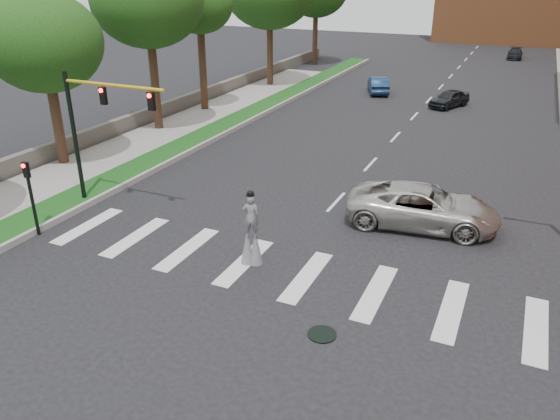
# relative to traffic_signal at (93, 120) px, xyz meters

# --- Properties ---
(ground_plane) EXTENTS (160.00, 160.00, 0.00)m
(ground_plane) POSITION_rel_traffic_signal_xyz_m (9.78, -3.00, -4.15)
(ground_plane) COLOR black
(ground_plane) RESTS_ON ground
(grass_median) EXTENTS (2.00, 60.00, 0.25)m
(grass_median) POSITION_rel_traffic_signal_xyz_m (-1.72, 17.00, -4.03)
(grass_median) COLOR #134314
(grass_median) RESTS_ON ground
(median_curb) EXTENTS (0.20, 60.00, 0.28)m
(median_curb) POSITION_rel_traffic_signal_xyz_m (-0.67, 17.00, -4.01)
(median_curb) COLOR #979792
(median_curb) RESTS_ON ground
(sidewalk_left) EXTENTS (4.00, 60.00, 0.18)m
(sidewalk_left) POSITION_rel_traffic_signal_xyz_m (-4.72, 7.00, -4.06)
(sidewalk_left) COLOR gray
(sidewalk_left) RESTS_ON ground
(stone_wall) EXTENTS (0.50, 56.00, 1.10)m
(stone_wall) POSITION_rel_traffic_signal_xyz_m (-7.22, 19.00, -3.60)
(stone_wall) COLOR #555049
(stone_wall) RESTS_ON ground
(manhole) EXTENTS (0.90, 0.90, 0.04)m
(manhole) POSITION_rel_traffic_signal_xyz_m (12.78, -5.00, -4.13)
(manhole) COLOR black
(manhole) RESTS_ON ground
(traffic_signal) EXTENTS (5.30, 0.23, 6.20)m
(traffic_signal) POSITION_rel_traffic_signal_xyz_m (0.00, 0.00, 0.00)
(traffic_signal) COLOR black
(traffic_signal) RESTS_ON ground
(secondary_signal) EXTENTS (0.25, 0.21, 3.23)m
(secondary_signal) POSITION_rel_traffic_signal_xyz_m (-0.52, -3.50, -2.20)
(secondary_signal) COLOR black
(secondary_signal) RESTS_ON ground
(stilt_performer) EXTENTS (0.82, 0.63, 3.00)m
(stilt_performer) POSITION_rel_traffic_signal_xyz_m (8.79, -1.93, -2.97)
(stilt_performer) COLOR #382316
(stilt_performer) RESTS_ON ground
(suv_crossing) EXTENTS (6.71, 3.68, 1.78)m
(suv_crossing) POSITION_rel_traffic_signal_xyz_m (14.00, 4.11, -3.26)
(suv_crossing) COLOR beige
(suv_crossing) RESTS_ON ground
(car_near) EXTENTS (3.11, 4.30, 1.36)m
(car_near) POSITION_rel_traffic_signal_xyz_m (11.66, 27.12, -3.47)
(car_near) COLOR black
(car_near) RESTS_ON ground
(car_mid) EXTENTS (3.01, 4.67, 1.45)m
(car_mid) POSITION_rel_traffic_signal_xyz_m (5.06, 29.96, -3.42)
(car_mid) COLOR navy
(car_mid) RESTS_ON ground
(car_far) EXTENTS (1.76, 4.19, 1.21)m
(car_far) POSITION_rel_traffic_signal_xyz_m (15.09, 56.10, -3.55)
(car_far) COLOR black
(car_far) RESTS_ON ground
(tree_1) EXTENTS (6.10, 6.10, 9.32)m
(tree_1) POSITION_rel_traffic_signal_xyz_m (-6.13, 3.70, 2.55)
(tree_1) COLOR #382316
(tree_1) RESTS_ON ground
(tree_2) EXTENTS (7.12, 7.12, 11.50)m
(tree_2) POSITION_rel_traffic_signal_xyz_m (-5.48, 11.87, 4.29)
(tree_2) COLOR #382316
(tree_2) RESTS_ON ground
(tree_3) EXTENTS (4.94, 4.94, 9.95)m
(tree_3) POSITION_rel_traffic_signal_xyz_m (-5.53, 17.96, 3.61)
(tree_3) COLOR #382316
(tree_3) RESTS_ON ground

